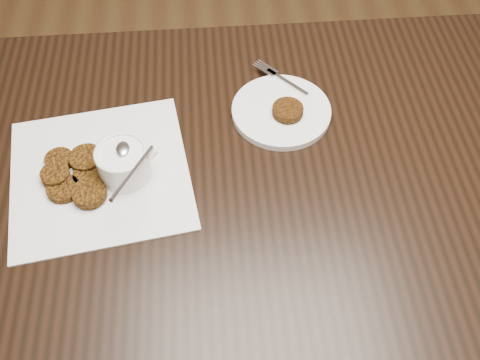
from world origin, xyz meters
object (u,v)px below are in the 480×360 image
table (284,284)px  napkin (100,173)px  plate_with_patty (281,109)px  sauce_ramekin (120,151)px

table → napkin: 0.52m
napkin → plate_with_patty: size_ratio=1.62×
table → plate_with_patty: 0.43m
sauce_ramekin → plate_with_patty: bearing=23.5°
napkin → plate_with_patty: 0.37m
napkin → sauce_ramekin: 0.08m
napkin → table: bearing=-10.7°
napkin → plate_with_patty: bearing=19.7°
table → sauce_ramekin: size_ratio=11.53×
sauce_ramekin → plate_with_patty: sauce_ramekin is taller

